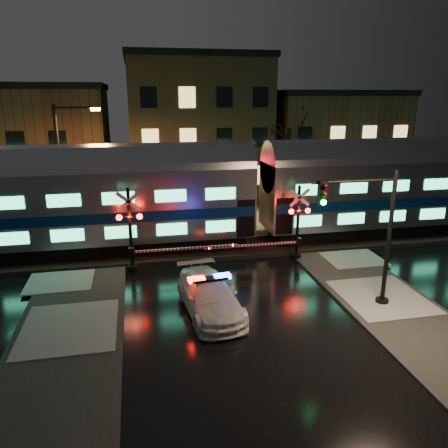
{
  "coord_description": "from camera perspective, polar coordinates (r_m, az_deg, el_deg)",
  "views": [
    {
      "loc": [
        -3.71,
        -18.6,
        8.58
      ],
      "look_at": [
        0.6,
        2.5,
        2.2
      ],
      "focal_mm": 35.0,
      "sensor_mm": 36.0,
      "label": 1
    }
  ],
  "objects": [
    {
      "name": "sidewalk_left",
      "position": [
        15.46,
        -20.96,
        -18.18
      ],
      "size": [
        4.0,
        20.0,
        0.12
      ],
      "primitive_type": "cube",
      "color": "#2D2D2D",
      "rests_on": "ground"
    },
    {
      "name": "sidewalk_right",
      "position": [
        18.32,
        24.77,
        -12.88
      ],
      "size": [
        4.0,
        20.0,
        0.12
      ],
      "primitive_type": "cube",
      "color": "#2D2D2D",
      "rests_on": "ground"
    },
    {
      "name": "ground",
      "position": [
        20.82,
        -0.25,
        -7.84
      ],
      "size": [
        120.0,
        120.0,
        0.0
      ],
      "primitive_type": "plane",
      "color": "black",
      "rests_on": "ground"
    },
    {
      "name": "ballast",
      "position": [
        25.34,
        -2.47,
        -3.01
      ],
      "size": [
        90.0,
        4.2,
        0.24
      ],
      "primitive_type": "cube",
      "color": "black",
      "rests_on": "ground"
    },
    {
      "name": "train",
      "position": [
        25.11,
        4.5,
        4.51
      ],
      "size": [
        51.0,
        3.12,
        5.92
      ],
      "color": "black",
      "rests_on": "ballast"
    },
    {
      "name": "crossing_signal_left",
      "position": [
        21.98,
        -11.17,
        -1.82
      ],
      "size": [
        6.1,
        0.67,
        4.32
      ],
      "color": "black",
      "rests_on": "ground"
    },
    {
      "name": "crossing_signal_right",
      "position": [
        23.4,
        8.83,
        -0.84
      ],
      "size": [
        5.75,
        0.65,
        4.07
      ],
      "color": "black",
      "rests_on": "ground"
    },
    {
      "name": "streetlight",
      "position": [
        28.18,
        -20.1,
        7.5
      ],
      "size": [
        2.7,
        0.28,
        8.07
      ],
      "color": "black",
      "rests_on": "ground"
    },
    {
      "name": "building_mid",
      "position": [
        41.59,
        -3.72,
        12.57
      ],
      "size": [
        12.0,
        11.0,
        11.5
      ],
      "primitive_type": "cube",
      "color": "brown",
      "rests_on": "ground"
    },
    {
      "name": "police_car",
      "position": [
        18.01,
        -1.88,
        -9.36
      ],
      "size": [
        2.5,
        5.13,
        1.6
      ],
      "rotation": [
        0.0,
        0.0,
        0.1
      ],
      "color": "white",
      "rests_on": "ground"
    },
    {
      "name": "building_left",
      "position": [
        41.84,
        -24.67,
        9.44
      ],
      "size": [
        14.0,
        10.0,
        9.0
      ],
      "primitive_type": "cube",
      "color": "#543420",
      "rests_on": "ground"
    },
    {
      "name": "traffic_light",
      "position": [
        18.41,
        18.43,
        -1.74
      ],
      "size": [
        3.75,
        0.69,
        5.8
      ],
      "rotation": [
        0.0,
        0.0,
        -0.14
      ],
      "color": "black",
      "rests_on": "ground"
    },
    {
      "name": "building_right",
      "position": [
        44.91,
        13.36,
        10.54
      ],
      "size": [
        12.0,
        10.0,
        8.5
      ],
      "primitive_type": "cube",
      "color": "#543420",
      "rests_on": "ground"
    }
  ]
}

